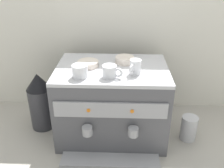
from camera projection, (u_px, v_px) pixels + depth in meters
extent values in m
plane|color=#9E998E|center=(112.00, 131.00, 1.66)|extent=(4.00, 4.00, 0.00)
cube|color=silver|center=(114.00, 37.00, 1.74)|extent=(2.80, 0.03, 1.07)
cube|color=#4C4C51|center=(112.00, 103.00, 1.56)|extent=(0.65, 0.45, 0.44)
cube|color=#B7B7BC|center=(112.00, 69.00, 1.45)|extent=(0.65, 0.45, 0.02)
cube|color=#939399|center=(110.00, 110.00, 1.31)|extent=(0.60, 0.01, 0.09)
cylinder|color=orange|center=(89.00, 110.00, 1.31)|extent=(0.02, 0.01, 0.02)
cylinder|color=orange|center=(132.00, 111.00, 1.30)|extent=(0.02, 0.01, 0.02)
cube|color=#939399|center=(110.00, 160.00, 1.41)|extent=(0.55, 0.12, 0.02)
cylinder|color=#939399|center=(87.00, 131.00, 1.35)|extent=(0.06, 0.06, 0.05)
cylinder|color=#939399|center=(133.00, 132.00, 1.34)|extent=(0.06, 0.06, 0.05)
cylinder|color=white|center=(80.00, 71.00, 1.32)|extent=(0.08, 0.08, 0.07)
torus|color=white|center=(85.00, 67.00, 1.36)|extent=(0.03, 0.05, 0.05)
cylinder|color=white|center=(135.00, 67.00, 1.36)|extent=(0.06, 0.06, 0.08)
torus|color=white|center=(132.00, 70.00, 1.32)|extent=(0.04, 0.05, 0.06)
cylinder|color=white|center=(109.00, 71.00, 1.32)|extent=(0.08, 0.08, 0.07)
torus|color=white|center=(118.00, 73.00, 1.31)|extent=(0.05, 0.03, 0.05)
cylinder|color=beige|center=(88.00, 64.00, 1.46)|extent=(0.12, 0.12, 0.03)
cylinder|color=beige|center=(88.00, 66.00, 1.46)|extent=(0.07, 0.07, 0.01)
cylinder|color=beige|center=(125.00, 60.00, 1.50)|extent=(0.11, 0.11, 0.04)
cylinder|color=beige|center=(125.00, 62.00, 1.51)|extent=(0.06, 0.06, 0.01)
cylinder|color=#333338|center=(42.00, 108.00, 1.65)|extent=(0.15, 0.15, 0.29)
cone|color=black|center=(38.00, 81.00, 1.56)|extent=(0.16, 0.16, 0.10)
cylinder|color=#B7B7BC|center=(189.00, 128.00, 1.56)|extent=(0.10, 0.10, 0.16)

